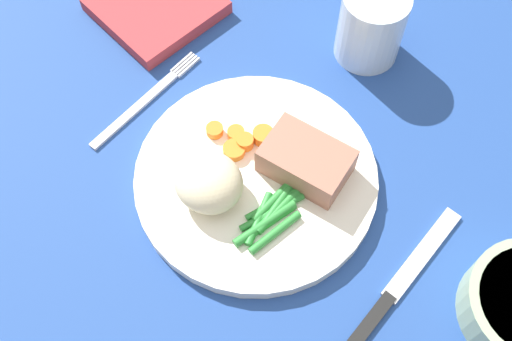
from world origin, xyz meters
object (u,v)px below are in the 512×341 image
object	(u,v)px
knife	(395,290)
water_glass	(370,29)
napkin	(156,6)
fork	(146,100)
dinner_plate	(256,179)
meat_portion	(307,160)

from	to	relation	value
knife	water_glass	world-z (taller)	water_glass
knife	napkin	world-z (taller)	napkin
knife	fork	bearing A→B (deg)	-179.85
dinner_plate	knife	size ratio (longest dim) A/B	1.24
meat_portion	knife	distance (cm)	15.50
dinner_plate	fork	xyz separation A→B (cm)	(-16.33, -0.26, -0.60)
knife	water_glass	bearing A→B (deg)	131.44
dinner_plate	knife	distance (cm)	18.00
dinner_plate	fork	bearing A→B (deg)	-179.10
knife	water_glass	distance (cm)	29.77
meat_portion	knife	xyz separation A→B (cm)	(14.54, -4.30, -3.20)
dinner_plate	water_glass	bearing A→B (deg)	93.89
water_glass	napkin	bearing A→B (deg)	-153.42
fork	napkin	bearing A→B (deg)	133.05
meat_portion	water_glass	bearing A→B (deg)	105.40
meat_portion	water_glass	size ratio (longest dim) A/B	0.99
dinner_plate	meat_portion	distance (cm)	5.90
dinner_plate	napkin	world-z (taller)	napkin
knife	dinner_plate	bearing A→B (deg)	179.29
meat_portion	knife	size ratio (longest dim) A/B	0.43
meat_portion	water_glass	distance (cm)	18.59
fork	knife	xyz separation A→B (cm)	(34.31, -0.03, -0.00)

